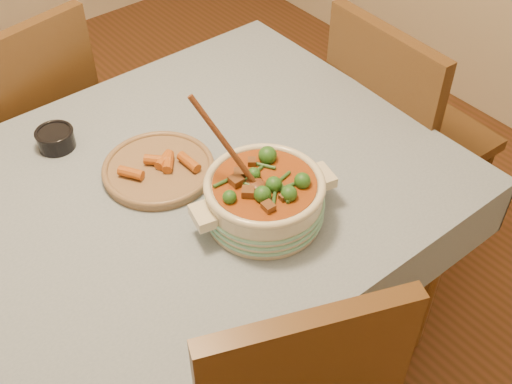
# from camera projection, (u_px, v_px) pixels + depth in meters

# --- Properties ---
(floor) EXTENTS (4.50, 4.50, 0.00)m
(floor) POSITION_uv_depth(u_px,v_px,m) (162.00, 371.00, 2.11)
(floor) COLOR #4C2D15
(floor) RESTS_ON ground
(dining_table) EXTENTS (1.68, 1.08, 0.76)m
(dining_table) POSITION_uv_depth(u_px,v_px,m) (136.00, 235.00, 1.65)
(dining_table) COLOR brown
(dining_table) RESTS_ON floor
(stew_casserole) EXTENTS (0.37, 0.34, 0.34)m
(stew_casserole) POSITION_uv_depth(u_px,v_px,m) (264.00, 195.00, 1.52)
(stew_casserole) COLOR beige
(stew_casserole) RESTS_ON dining_table
(condiment_bowl) EXTENTS (0.13, 0.13, 0.06)m
(condiment_bowl) POSITION_uv_depth(u_px,v_px,m) (55.00, 138.00, 1.74)
(condiment_bowl) COLOR black
(condiment_bowl) RESTS_ON dining_table
(fried_plate) EXTENTS (0.35, 0.35, 0.05)m
(fried_plate) POSITION_uv_depth(u_px,v_px,m) (158.00, 167.00, 1.67)
(fried_plate) COLOR #8F6C4F
(fried_plate) RESTS_ON dining_table
(chair_far) EXTENTS (0.52, 0.52, 0.96)m
(chair_far) POSITION_uv_depth(u_px,v_px,m) (27.00, 129.00, 2.16)
(chair_far) COLOR #543719
(chair_far) RESTS_ON floor
(chair_right) EXTENTS (0.47, 0.47, 0.97)m
(chair_right) POSITION_uv_depth(u_px,v_px,m) (397.00, 131.00, 2.15)
(chair_right) COLOR #543719
(chair_right) RESTS_ON floor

